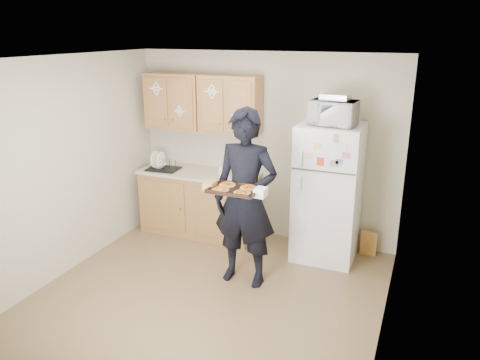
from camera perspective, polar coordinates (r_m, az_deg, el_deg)
name	(u,v)px	position (r m, az deg, el deg)	size (l,w,h in m)	color
floor	(208,296)	(5.24, -3.91, -13.91)	(3.60, 3.60, 0.00)	brown
ceiling	(202,59)	(4.47, -4.60, 14.54)	(3.60, 3.60, 0.00)	silver
wall_back	(265,147)	(6.30, 3.09, 4.01)	(3.60, 0.04, 2.50)	#B4AC92
wall_front	(85,267)	(3.32, -18.39, -10.01)	(3.60, 0.04, 2.50)	#B4AC92
wall_left	(64,168)	(5.71, -20.62, 1.41)	(0.04, 3.60, 2.50)	#B4AC92
wall_right	(392,212)	(4.26, 18.07, -3.75)	(0.04, 3.60, 2.50)	#B4AC92
refrigerator	(328,193)	(5.83, 10.64, -1.53)	(0.75, 0.70, 1.70)	white
base_cabinet	(199,204)	(6.59, -4.96, -2.89)	(1.60, 0.60, 0.86)	brown
countertop	(199,173)	(6.44, -5.07, 0.86)	(1.64, 0.64, 0.04)	beige
upper_cab_left	(175,101)	(6.54, -7.91, 9.51)	(0.80, 0.33, 0.75)	brown
upper_cab_right	(230,105)	(6.17, -1.21, 9.19)	(0.80, 0.33, 0.75)	brown
cereal_box	(369,243)	(6.24, 15.41, -7.42)	(0.20, 0.07, 0.32)	gold
person	(245,199)	(5.10, 0.65, -2.30)	(0.73, 0.48, 1.99)	black
baking_tray	(235,190)	(4.78, -0.66, -1.21)	(0.50, 0.37, 0.04)	black
pizza_front_left	(221,189)	(4.74, -2.37, -1.13)	(0.17, 0.17, 0.02)	orange
pizza_front_right	(242,192)	(4.65, 0.26, -1.49)	(0.17, 0.17, 0.02)	orange
pizza_back_left	(227,184)	(4.89, -1.54, -0.54)	(0.17, 0.17, 0.02)	orange
pizza_back_right	(248,187)	(4.80, 1.02, -0.88)	(0.17, 0.17, 0.02)	orange
microwave	(333,113)	(5.53, 11.31, 8.04)	(0.52, 0.35, 0.29)	white
foil_pan	(336,97)	(5.53, 11.57, 9.89)	(0.32, 0.22, 0.07)	#B6B5BC
dish_rack	(163,164)	(6.57, -9.34, 1.98)	(0.43, 0.32, 0.17)	black
bowl	(159,166)	(6.62, -9.89, 1.73)	(0.20, 0.20, 0.05)	white
soap_bottle	(223,170)	(6.16, -2.05, 1.29)	(0.09, 0.09, 0.20)	white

